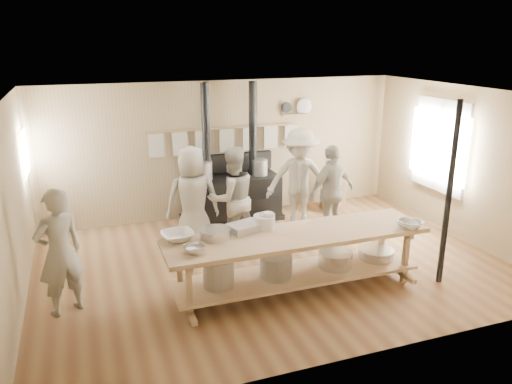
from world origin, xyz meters
The scene contains 24 objects.
ground centered at (0.00, 0.00, 0.00)m, with size 7.00×7.00×0.00m, color brown.
room_shell centered at (0.00, 0.00, 1.62)m, with size 7.00×7.00×7.00m.
window_right centered at (3.47, 0.60, 1.50)m, with size 0.09×1.50×1.65m.
left_opening centered at (-3.45, 2.00, 1.60)m, with size 0.00×0.90×0.90m.
stove centered at (-0.01, 2.12, 0.52)m, with size 1.90×0.75×2.60m.
towel_rail centered at (0.00, 2.40, 1.56)m, with size 3.00×0.04×0.47m.
back_wall_shelf centered at (1.46, 2.43, 2.00)m, with size 0.63×0.14×0.32m.
prep_table centered at (-0.01, -0.90, 0.52)m, with size 3.60×0.90×0.85m.
support_post centered at (2.05, -1.35, 1.30)m, with size 0.08×0.08×2.60m, color black.
cook_far_left centered at (-2.99, -0.41, 0.82)m, with size 0.60×0.39×1.64m, color #A3A290.
cook_left centered at (-0.37, 0.83, 0.85)m, with size 0.83×0.65×1.71m, color #A3A290.
cook_center centered at (-1.01, 0.89, 0.87)m, with size 0.85×0.55×1.74m, color #A3A290.
cook_right centered at (1.38, 0.71, 0.82)m, with size 0.96×0.40×1.64m, color #A3A290.
cook_by_window centered at (1.02, 1.27, 0.92)m, with size 1.19×0.68×1.84m, color #A3A290.
chair centered at (2.09, 1.97, 0.24)m, with size 0.40×0.40×0.81m.
bowl_white_a centered at (-1.55, -0.57, 0.90)m, with size 0.42×0.42×0.10m, color white.
bowl_steel_a centered at (-1.43, -1.03, 0.89)m, with size 0.28×0.28×0.09m, color silver.
bowl_white_b centered at (1.55, -1.23, 0.89)m, with size 0.35×0.35×0.09m, color white.
bowl_steel_b centered at (1.55, -1.23, 0.90)m, with size 0.32×0.32×0.10m, color silver.
roasting_pan centered at (-0.61, -0.57, 0.90)m, with size 0.47×0.31×0.10m, color #B2B2B7.
mixing_bowl_large centered at (-1.07, -0.69, 0.91)m, with size 0.41×0.41×0.13m, color silver.
bucket_galv centered at (-0.31, -0.57, 0.95)m, with size 0.22×0.22×0.20m, color gray.
deep_bowl_enamel centered at (-0.35, -0.57, 0.94)m, with size 0.30×0.30×0.18m, color white.
pitcher centered at (-0.29, -0.57, 0.96)m, with size 0.14×0.14×0.22m, color white.
Camera 1 is at (-2.62, -6.55, 3.37)m, focal length 35.00 mm.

